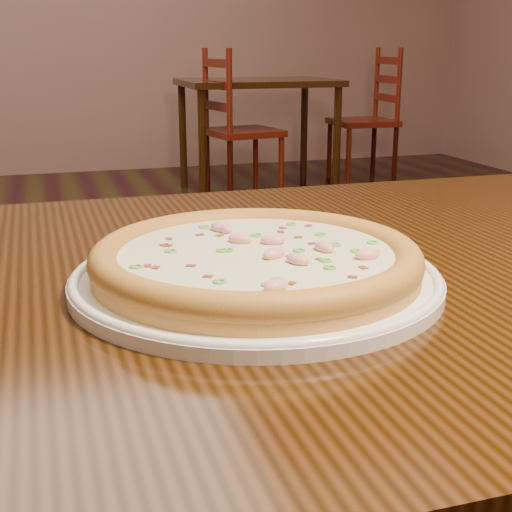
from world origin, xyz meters
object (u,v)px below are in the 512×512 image
object	(u,v)px
plate	(256,278)
bg_table_right	(257,94)
chair_c	(236,131)
chair_d	(370,121)
hero_table	(346,346)
pizza	(256,259)

from	to	relation	value
plate	bg_table_right	distance (m)	4.18
plate	chair_c	size ratio (longest dim) A/B	0.37
bg_table_right	chair_d	bearing A→B (deg)	9.28
chair_c	chair_d	bearing A→B (deg)	17.08
hero_table	chair_c	distance (m)	3.87
bg_table_right	pizza	bearing A→B (deg)	-107.38
hero_table	chair_d	bearing A→B (deg)	63.59
hero_table	bg_table_right	distance (m)	4.10
plate	bg_table_right	size ratio (longest dim) A/B	0.35
pizza	bg_table_right	size ratio (longest dim) A/B	0.31
hero_table	pizza	size ratio (longest dim) A/B	3.86
chair_c	hero_table	bearing A→B (deg)	-103.83
chair_d	hero_table	bearing A→B (deg)	-116.41
chair_c	pizza	bearing A→B (deg)	-105.35
plate	chair_c	xyz separation A→B (m)	(1.04, 3.80, -0.32)
plate	pizza	bearing A→B (deg)	-20.92
hero_table	chair_d	distance (m)	4.57
plate	hero_table	bearing A→B (deg)	22.62
pizza	hero_table	bearing A→B (deg)	22.67
pizza	chair_d	xyz separation A→B (m)	(2.15, 4.14, -0.34)
pizza	chair_d	bearing A→B (deg)	62.54
hero_table	plate	bearing A→B (deg)	-157.38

